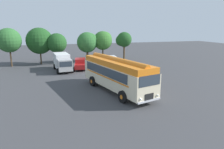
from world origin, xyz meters
The scene contains 12 objects.
ground_plane centered at (0.00, 0.00, 0.00)m, with size 120.00×120.00×0.00m, color #3D3D3F.
vintage_bus centered at (-0.47, 0.23, 1.89)m, with size 4.88×10.38×3.49m.
car_near_left centered at (-2.44, 12.25, 0.85)m, with size 2.42×4.41×1.66m.
car_mid_left centered at (0.14, 12.26, 0.85)m, with size 2.20×4.32×1.66m.
car_mid_right centered at (2.95, 13.34, 0.85)m, with size 2.21×4.32×1.66m.
box_van centered at (-5.15, 12.06, 1.36)m, with size 2.74×5.92×2.50m.
tree_far_left centered at (-13.01, 17.69, 4.39)m, with size 3.92×3.92×6.29m.
tree_left_of_centre centered at (-8.34, 18.73, 4.16)m, with size 4.55×4.55×6.34m.
tree_centre centered at (-5.69, 17.66, 3.76)m, with size 3.38×3.38×5.40m.
tree_right_of_centre centered at (-0.02, 18.53, 3.72)m, with size 3.85×3.76×5.52m.
tree_far_right centered at (2.96, 18.67, 4.01)m, with size 3.55×3.53×5.68m.
tree_extra_right centered at (6.91, 18.44, 3.98)m, with size 3.08×2.89×5.50m.
Camera 1 is at (-6.61, -18.45, 6.46)m, focal length 32.00 mm.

